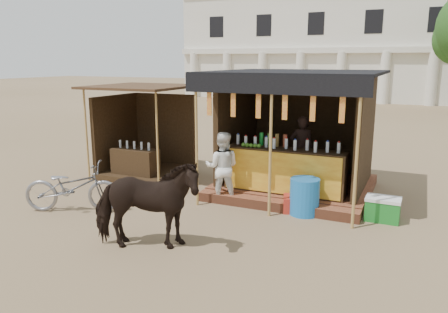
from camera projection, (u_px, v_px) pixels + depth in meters
ground at (186, 235)px, 7.66m from camera, size 120.00×120.00×0.00m
main_stall at (295, 149)px, 10.02m from camera, size 3.60×3.61×2.78m
secondary_stall at (141, 143)px, 11.64m from camera, size 2.40×2.40×2.38m
cow at (146, 205)px, 6.97m from camera, size 1.94×1.43×1.49m
motorbike at (72, 187)px, 8.80m from camera, size 2.03×1.40×1.01m
bystander at (222, 167)px, 9.36m from camera, size 0.88×0.77×1.53m
blue_barrel at (305, 197)px, 8.64m from camera, size 0.69×0.69×0.74m
red_crate at (293, 204)px, 8.86m from camera, size 0.49×0.54×0.32m
cooler at (383, 209)px, 8.33m from camera, size 0.65×0.45×0.46m
background_building at (350, 47)px, 34.22m from camera, size 26.00×7.45×8.18m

